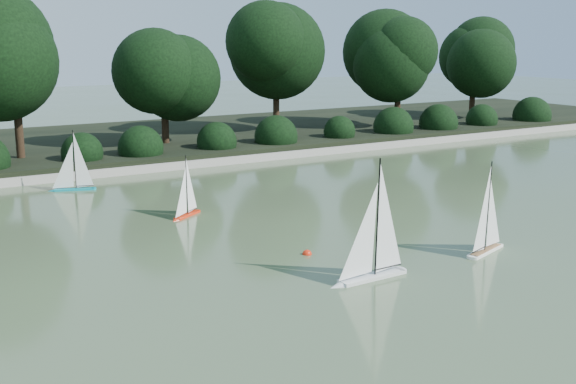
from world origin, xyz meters
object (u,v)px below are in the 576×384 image
at_px(sailboat_white_b, 489,236).
at_px(sailboat_teal, 70,180).
at_px(sailboat_white_a, 367,260).
at_px(sailboat_orange, 185,207).
at_px(race_buoy, 307,254).

height_order(sailboat_white_b, sailboat_teal, sailboat_white_b).
xyz_separation_m(sailboat_white_a, sailboat_orange, (-0.73, 4.52, -0.09)).
relative_size(sailboat_orange, sailboat_teal, 0.87).
distance_m(sailboat_white_a, sailboat_white_b, 2.43).
bearing_deg(sailboat_teal, race_buoy, -74.04).
bearing_deg(sailboat_teal, sailboat_white_a, -76.35).
distance_m(sailboat_white_b, sailboat_orange, 5.43).
bearing_deg(sailboat_white_a, sailboat_orange, 99.17).
relative_size(sailboat_white_a, race_buoy, 12.41).
xyz_separation_m(sailboat_teal, race_buoy, (1.86, -6.51, -0.22)).
distance_m(sailboat_white_b, race_buoy, 2.82).
relative_size(sailboat_white_a, sailboat_orange, 1.48).
bearing_deg(sailboat_white_b, sailboat_teal, 119.11).
xyz_separation_m(sailboat_white_b, sailboat_teal, (-4.35, 7.81, -0.02)).
distance_m(sailboat_orange, sailboat_teal, 3.60).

